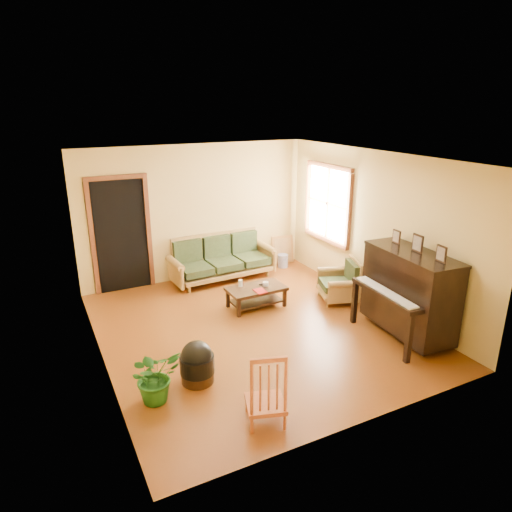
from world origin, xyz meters
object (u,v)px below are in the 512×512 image
coffee_table (256,297)px  red_chair (266,386)px  ceramic_crock (283,261)px  armchair (338,280)px  potted_plant (155,376)px  footstool (197,367)px  sofa (223,258)px  piano (409,295)px

coffee_table → red_chair: bearing=-114.9°
red_chair → ceramic_crock: red_chair is taller
red_chair → armchair: bearing=58.2°
coffee_table → ceramic_crock: 2.05m
coffee_table → red_chair: 2.96m
potted_plant → coffee_table: bearing=38.7°
footstool → armchair: bearing=22.1°
sofa → armchair: size_ratio=2.75×
armchair → potted_plant: armchair is taller
sofa → piano: 3.67m
piano → potted_plant: 3.77m
sofa → coffee_table: bearing=-92.7°
piano → red_chair: (-2.79, -0.78, -0.21)m
footstool → ceramic_crock: 4.36m
footstool → red_chair: bearing=-68.6°
piano → potted_plant: size_ratio=2.27×
ceramic_crock → footstool: bearing=-134.1°
footstool → piano: bearing=-4.6°
piano → red_chair: bearing=-159.8°
piano → potted_plant: piano is taller
sofa → footstool: sofa is taller
red_chair → piano: bearing=33.1°
sofa → coffee_table: 1.46m
sofa → footstool: bearing=-121.0°
coffee_table → armchair: size_ratio=1.32×
armchair → potted_plant: 3.87m
ceramic_crock → coffee_table: bearing=-132.8°
armchair → potted_plant: size_ratio=1.13×
sofa → armchair: 2.31m
ceramic_crock → piano: bearing=-87.3°
ceramic_crock → armchair: bearing=-89.5°
red_chair → potted_plant: red_chair is taller
ceramic_crock → potted_plant: size_ratio=0.42×
coffee_table → footstool: footstool is taller
sofa → ceramic_crock: size_ratio=7.37×
piano → potted_plant: bearing=-177.3°
sofa → potted_plant: (-2.20, -3.20, -0.11)m
coffee_table → armchair: (1.41, -0.39, 0.19)m
potted_plant → footstool: bearing=14.1°
sofa → piano: piano is taller
armchair → ceramic_crock: (-0.02, 1.89, -0.23)m
sofa → armchair: (1.41, -1.82, -0.07)m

